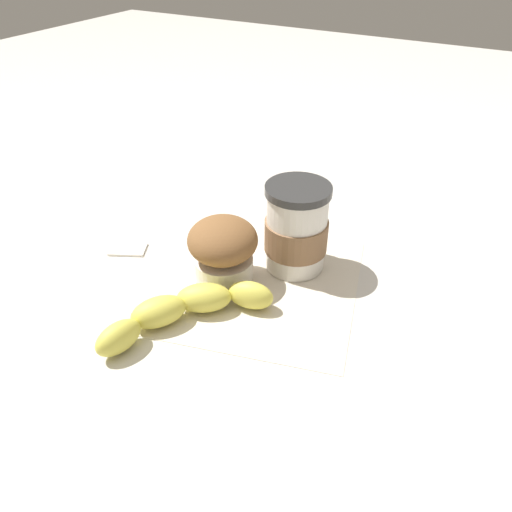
{
  "coord_description": "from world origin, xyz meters",
  "views": [
    {
      "loc": [
        0.44,
        0.25,
        0.41
      ],
      "look_at": [
        0.0,
        0.0,
        0.04
      ],
      "focal_mm": 35.0,
      "sensor_mm": 36.0,
      "label": 1
    }
  ],
  "objects_px": {
    "banana": "(184,309)",
    "sugar_packet": "(128,248)",
    "coffee_cup": "(296,229)",
    "muffin": "(223,249)"
  },
  "relations": [
    {
      "from": "muffin",
      "to": "sugar_packet",
      "type": "bearing_deg",
      "value": -86.47
    },
    {
      "from": "coffee_cup",
      "to": "sugar_packet",
      "type": "relative_size",
      "value": 2.38
    },
    {
      "from": "banana",
      "to": "sugar_packet",
      "type": "bearing_deg",
      "value": -116.99
    },
    {
      "from": "banana",
      "to": "sugar_packet",
      "type": "xyz_separation_m",
      "value": [
        -0.08,
        -0.16,
        -0.02
      ]
    },
    {
      "from": "muffin",
      "to": "banana",
      "type": "height_order",
      "value": "muffin"
    },
    {
      "from": "coffee_cup",
      "to": "banana",
      "type": "distance_m",
      "value": 0.18
    },
    {
      "from": "muffin",
      "to": "sugar_packet",
      "type": "relative_size",
      "value": 1.77
    },
    {
      "from": "muffin",
      "to": "banana",
      "type": "relative_size",
      "value": 0.48
    },
    {
      "from": "coffee_cup",
      "to": "sugar_packet",
      "type": "xyz_separation_m",
      "value": [
        0.08,
        -0.22,
        -0.05
      ]
    },
    {
      "from": "muffin",
      "to": "banana",
      "type": "bearing_deg",
      "value": 1.61
    }
  ]
}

